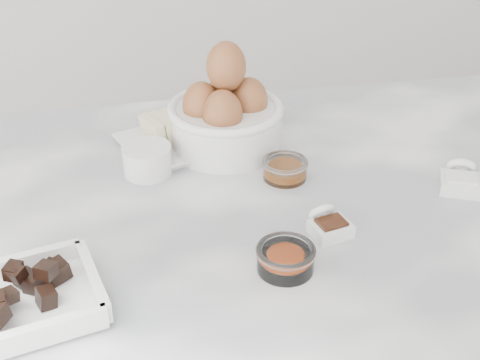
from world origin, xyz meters
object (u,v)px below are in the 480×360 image
object	(u,v)px
zest_bowl	(286,258)
vanilla_spoon	(328,224)
chocolate_dish	(18,299)
butter_plate	(170,138)
sugar_ramekin	(147,158)
honey_bowl	(285,169)
egg_bowl	(225,114)
salt_spoon	(461,179)

from	to	relation	value
zest_bowl	vanilla_spoon	size ratio (longest dim) A/B	1.07
chocolate_dish	butter_plate	world-z (taller)	butter_plate
sugar_ramekin	vanilla_spoon	size ratio (longest dim) A/B	1.07
honey_bowl	vanilla_spoon	size ratio (longest dim) A/B	0.99
sugar_ramekin	honey_bowl	size ratio (longest dim) A/B	1.08
egg_bowl	vanilla_spoon	distance (m)	0.28
salt_spoon	zest_bowl	bearing A→B (deg)	-155.95
egg_bowl	honey_bowl	xyz separation A→B (m)	(0.07, -0.11, -0.04)
chocolate_dish	honey_bowl	world-z (taller)	chocolate_dish
egg_bowl	zest_bowl	bearing A→B (deg)	-86.57
zest_bowl	chocolate_dish	bearing A→B (deg)	-176.26
chocolate_dish	vanilla_spoon	world-z (taller)	chocolate_dish
sugar_ramekin	egg_bowl	world-z (taller)	egg_bowl
salt_spoon	egg_bowl	bearing A→B (deg)	149.26
butter_plate	honey_bowl	bearing A→B (deg)	-37.36
honey_bowl	butter_plate	bearing A→B (deg)	142.64
sugar_ramekin	salt_spoon	world-z (taller)	same
egg_bowl	vanilla_spoon	world-z (taller)	egg_bowl
egg_bowl	sugar_ramekin	bearing A→B (deg)	-155.95
honey_bowl	egg_bowl	bearing A→B (deg)	122.27
honey_bowl	salt_spoon	xyz separation A→B (m)	(0.25, -0.08, -0.00)
vanilla_spoon	salt_spoon	bearing A→B (deg)	17.23
butter_plate	honey_bowl	world-z (taller)	butter_plate
chocolate_dish	butter_plate	bearing A→B (deg)	59.67
butter_plate	salt_spoon	world-z (taller)	butter_plate
egg_bowl	zest_bowl	distance (m)	0.33
butter_plate	zest_bowl	world-z (taller)	butter_plate
butter_plate	egg_bowl	xyz separation A→B (m)	(0.09, -0.01, 0.04)
chocolate_dish	salt_spoon	distance (m)	0.64
vanilla_spoon	butter_plate	bearing A→B (deg)	124.42
butter_plate	egg_bowl	world-z (taller)	egg_bowl
chocolate_dish	vanilla_spoon	xyz separation A→B (m)	(0.40, 0.09, -0.01)
chocolate_dish	zest_bowl	bearing A→B (deg)	3.74
vanilla_spoon	salt_spoon	distance (m)	0.24
chocolate_dish	butter_plate	size ratio (longest dim) A/B	1.11
butter_plate	sugar_ramekin	world-z (taller)	butter_plate
sugar_ramekin	honey_bowl	distance (m)	0.21
chocolate_dish	salt_spoon	world-z (taller)	chocolate_dish
honey_bowl	vanilla_spoon	xyz separation A→B (m)	(0.02, -0.15, -0.00)
sugar_ramekin	salt_spoon	distance (m)	0.48
salt_spoon	vanilla_spoon	bearing A→B (deg)	-162.77
sugar_ramekin	salt_spoon	bearing A→B (deg)	-16.21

